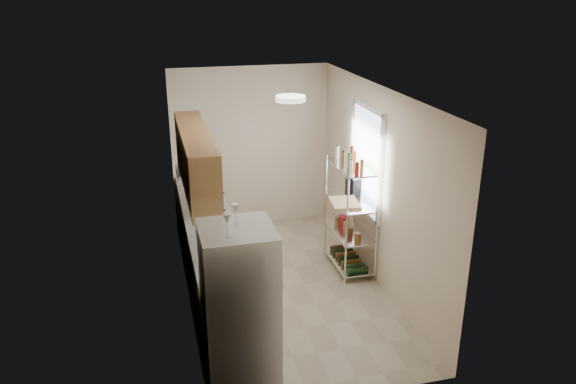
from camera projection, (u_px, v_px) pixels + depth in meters
The scene contains 16 objects.
room at pixel (284, 195), 6.98m from camera, with size 2.52×4.42×2.62m.
counter_run at pixel (210, 250), 7.46m from camera, with size 0.63×3.51×0.90m.
upper_cabinets at pixel (196, 160), 6.64m from camera, with size 0.33×2.20×0.72m, color #AD8449.
range_hood at pixel (196, 173), 7.53m from camera, with size 0.50×0.60×0.12m, color #B7BABC.
window at pixel (367, 161), 7.49m from camera, with size 0.06×1.00×1.46m, color white.
bakers_rack at pixel (351, 194), 7.55m from camera, with size 0.45×0.90×1.73m.
ceiling_dome at pixel (291, 98), 6.26m from camera, with size 0.34×0.34×0.06m, color white.
refrigerator at pixel (239, 308), 5.41m from camera, with size 0.69×0.69×1.68m, color silver.
wine_glass_a at pixel (227, 225), 4.91m from camera, with size 0.08×0.08×0.22m, color silver, non-canonical shape.
wine_glass_b at pixel (235, 214), 5.16m from camera, with size 0.07×0.07×0.20m, color silver, non-canonical shape.
rice_cooker at pixel (204, 207), 7.41m from camera, with size 0.25×0.25×0.20m, color silver.
frying_pan_large at pixel (203, 213), 7.44m from camera, with size 0.26×0.26×0.04m, color black.
frying_pan_small at pixel (204, 194), 8.08m from camera, with size 0.24×0.24×0.05m, color black.
cutting_board at pixel (345, 203), 7.48m from camera, with size 0.36×0.46×0.03m, color tan.
espresso_machine at pixel (354, 184), 7.84m from camera, with size 0.14×0.21×0.25m, color black.
storage_bag at pixel (344, 221), 7.88m from camera, with size 0.10×0.13×0.15m, color #AB1528.
Camera 1 is at (-1.58, -6.33, 3.79)m, focal length 35.00 mm.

